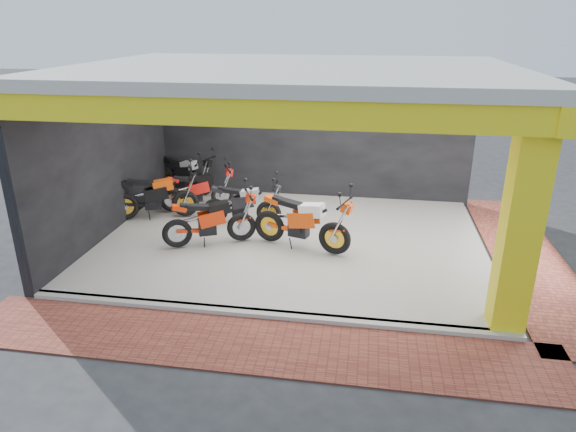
# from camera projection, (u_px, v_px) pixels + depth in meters

# --- Properties ---
(ground) EXTENTS (80.00, 80.00, 0.00)m
(ground) POSITION_uv_depth(u_px,v_px,m) (275.00, 287.00, 9.24)
(ground) COLOR #2D2D30
(ground) RESTS_ON ground
(showroom_floor) EXTENTS (8.00, 6.00, 0.10)m
(showroom_floor) POSITION_uv_depth(u_px,v_px,m) (292.00, 240.00, 11.07)
(showroom_floor) COLOR beige
(showroom_floor) RESTS_ON ground
(showroom_ceiling) EXTENTS (8.40, 6.40, 0.20)m
(showroom_ceiling) POSITION_uv_depth(u_px,v_px,m) (293.00, 70.00, 9.81)
(showroom_ceiling) COLOR beige
(showroom_ceiling) RESTS_ON corner_column
(back_wall) EXTENTS (8.20, 0.20, 3.50)m
(back_wall) POSITION_uv_depth(u_px,v_px,m) (311.00, 133.00, 13.32)
(back_wall) COLOR black
(back_wall) RESTS_ON ground
(left_wall) EXTENTS (0.20, 6.20, 3.50)m
(left_wall) POSITION_uv_depth(u_px,v_px,m) (105.00, 156.00, 11.08)
(left_wall) COLOR black
(left_wall) RESTS_ON ground
(corner_column) EXTENTS (0.50, 0.50, 3.50)m
(corner_column) POSITION_uv_depth(u_px,v_px,m) (521.00, 224.00, 7.37)
(corner_column) COLOR yellow
(corner_column) RESTS_ON ground
(header_beam_front) EXTENTS (8.40, 0.30, 0.40)m
(header_beam_front) POSITION_uv_depth(u_px,v_px,m) (260.00, 112.00, 7.15)
(header_beam_front) COLOR yellow
(header_beam_front) RESTS_ON corner_column
(header_beam_right) EXTENTS (0.30, 6.40, 0.40)m
(header_beam_right) POSITION_uv_depth(u_px,v_px,m) (510.00, 91.00, 9.31)
(header_beam_right) COLOR yellow
(header_beam_right) RESTS_ON corner_column
(floor_kerb) EXTENTS (8.00, 0.20, 0.10)m
(floor_kerb) POSITION_uv_depth(u_px,v_px,m) (264.00, 314.00, 8.29)
(floor_kerb) COLOR beige
(floor_kerb) RESTS_ON ground
(paver_front) EXTENTS (9.00, 1.40, 0.03)m
(paver_front) POSITION_uv_depth(u_px,v_px,m) (253.00, 344.00, 7.58)
(paver_front) COLOR #9C4633
(paver_front) RESTS_ON ground
(paver_right) EXTENTS (1.40, 7.00, 0.03)m
(paver_right) POSITION_uv_depth(u_px,v_px,m) (527.00, 257.00, 10.36)
(paver_right) COLOR #9C4633
(paver_right) RESTS_ON ground
(moto_hero) EXTENTS (2.40, 1.46, 1.38)m
(moto_hero) POSITION_uv_depth(u_px,v_px,m) (335.00, 223.00, 10.03)
(moto_hero) COLOR #EC4509
(moto_hero) RESTS_ON showroom_floor
(moto_row_a) EXTENTS (1.94, 0.78, 1.17)m
(moto_row_a) POSITION_uv_depth(u_px,v_px,m) (269.00, 201.00, 11.55)
(moto_row_a) COLOR black
(moto_row_a) RESTS_ON showroom_floor
(moto_row_b) EXTENTS (2.18, 1.54, 1.25)m
(moto_row_b) POSITION_uv_depth(u_px,v_px,m) (241.00, 214.00, 10.69)
(moto_row_b) COLOR red
(moto_row_b) RESTS_ON showroom_floor
(moto_row_c) EXTENTS (2.26, 1.41, 1.30)m
(moto_row_c) POSITION_uv_depth(u_px,v_px,m) (184.00, 191.00, 12.04)
(moto_row_c) COLOR black
(moto_row_c) RESTS_ON showroom_floor
(moto_row_d) EXTENTS (2.04, 1.50, 1.17)m
(moto_row_d) POSITION_uv_depth(u_px,v_px,m) (222.00, 185.00, 12.72)
(moto_row_d) COLOR red
(moto_row_d) RESTS_ON showroom_floor
(moto_row_e) EXTENTS (2.13, 1.39, 1.22)m
(moto_row_e) POSITION_uv_depth(u_px,v_px,m) (202.00, 173.00, 13.56)
(moto_row_e) COLOR black
(moto_row_e) RESTS_ON showroom_floor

